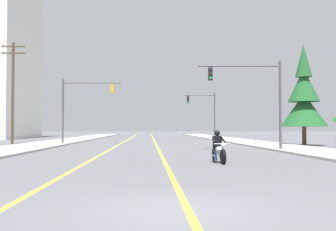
# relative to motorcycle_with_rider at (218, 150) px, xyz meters

# --- Properties ---
(ground_plane) EXTENTS (400.00, 400.00, 0.00)m
(ground_plane) POSITION_rel_motorcycle_with_rider_xyz_m (-2.58, -10.51, -0.59)
(ground_plane) COLOR #5B5B60
(lane_stripe_center) EXTENTS (0.16, 100.00, 0.01)m
(lane_stripe_center) POSITION_rel_motorcycle_with_rider_xyz_m (-2.38, 34.49, -0.58)
(lane_stripe_center) COLOR yellow
(lane_stripe_center) RESTS_ON ground
(lane_stripe_left) EXTENTS (0.16, 100.00, 0.01)m
(lane_stripe_left) POSITION_rel_motorcycle_with_rider_xyz_m (-5.88, 34.49, -0.58)
(lane_stripe_left) COLOR yellow
(lane_stripe_left) RESTS_ON ground
(sidewalk_kerb_right) EXTENTS (4.40, 110.00, 0.14)m
(sidewalk_kerb_right) POSITION_rel_motorcycle_with_rider_xyz_m (7.47, 29.49, -0.52)
(sidewalk_kerb_right) COLOR #ADA89E
(sidewalk_kerb_right) RESTS_ON ground
(sidewalk_kerb_left) EXTENTS (4.40, 110.00, 0.14)m
(sidewalk_kerb_left) POSITION_rel_motorcycle_with_rider_xyz_m (-12.63, 29.49, -0.52)
(sidewalk_kerb_left) COLOR #ADA89E
(sidewalk_kerb_left) RESTS_ON ground
(motorcycle_with_rider) EXTENTS (0.70, 2.19, 1.46)m
(motorcycle_with_rider) POSITION_rel_motorcycle_with_rider_xyz_m (0.00, 0.00, 0.00)
(motorcycle_with_rider) COLOR black
(motorcycle_with_rider) RESTS_ON ground
(traffic_signal_near_right) EXTENTS (5.76, 0.44, 6.20)m
(traffic_signal_near_right) POSITION_rel_motorcycle_with_rider_xyz_m (4.30, 9.82, 3.56)
(traffic_signal_near_right) COLOR #47474C
(traffic_signal_near_right) RESTS_ON ground
(traffic_signal_near_left) EXTENTS (5.63, 0.52, 6.20)m
(traffic_signal_near_left) POSITION_rel_motorcycle_with_rider_xyz_m (-9.59, 21.18, 3.56)
(traffic_signal_near_left) COLOR #47474C
(traffic_signal_near_left) RESTS_ON ground
(traffic_signal_mid_right) EXTENTS (4.20, 0.37, 6.20)m
(traffic_signal_mid_right) POSITION_rel_motorcycle_with_rider_xyz_m (4.40, 35.46, 3.47)
(traffic_signal_mid_right) COLOR #47474C
(traffic_signal_mid_right) RESTS_ON ground
(utility_pole_left_near) EXTENTS (2.30, 0.26, 9.92)m
(utility_pole_left_near) POSITION_rel_motorcycle_with_rider_xyz_m (-16.32, 22.48, 4.77)
(utility_pole_left_near) COLOR #4C3828
(utility_pole_left_near) RESTS_ON ground
(conifer_tree_right_verge_near) EXTENTS (4.15, 4.15, 9.14)m
(conifer_tree_right_verge_near) POSITION_rel_motorcycle_with_rider_xyz_m (10.88, 18.20, 3.60)
(conifer_tree_right_verge_near) COLOR #4C3828
(conifer_tree_right_verge_near) RESTS_ON ground
(street_sign) EXTENTS (0.44, 0.07, 2.40)m
(street_sign) POSITION_rel_motorcycle_with_rider_xyz_m (10.21, 10.45, 0.91)
(street_sign) COLOR gray
(street_sign) RESTS_ON ground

